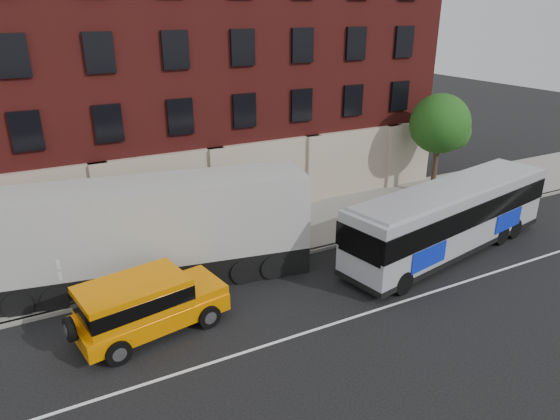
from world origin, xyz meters
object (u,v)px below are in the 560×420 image
sign_pole (63,277)px  street_tree (440,126)px  yellow_suv (144,303)px  city_bus (450,216)px  shipping_container (148,235)px

sign_pole → street_tree: (22.04, 3.34, 2.96)m
sign_pole → yellow_suv: size_ratio=0.43×
city_bus → yellow_suv: city_bus is taller
yellow_suv → shipping_container: 3.88m
sign_pole → city_bus: bearing=-10.4°
sign_pole → yellow_suv: bearing=-51.0°
sign_pole → street_tree: bearing=8.6°
street_tree → city_bus: size_ratio=0.49×
street_tree → sign_pole: bearing=-171.4°
sign_pole → street_tree: 22.49m
city_bus → shipping_container: size_ratio=0.93×
city_bus → shipping_container: shipping_container is taller
yellow_suv → shipping_container: bearing=72.3°
sign_pole → shipping_container: (3.51, 0.65, 0.76)m
street_tree → shipping_container: bearing=-171.8°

